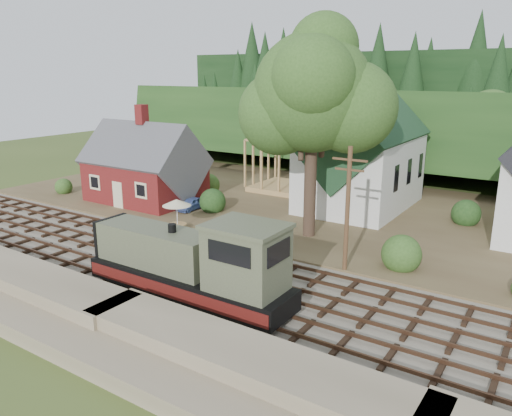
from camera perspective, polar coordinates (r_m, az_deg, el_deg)
The scene contains 16 objects.
ground at distance 31.16m, azimuth -5.91°, elevation -7.82°, with size 140.00×140.00×0.00m, color #384C1E.
embankment at distance 25.84m, azimuth -18.20°, elevation -13.69°, with size 64.00×5.00×1.60m, color #7F7259.
railroad_bed at distance 31.13m, azimuth -5.91°, elevation -7.68°, with size 64.00×11.00×0.16m, color #726B5B.
village_flat at distance 45.68m, azimuth 8.43°, elevation -0.15°, with size 64.00×26.00×0.30m, color brown.
hillside at distance 67.75m, azimuth 17.10°, elevation 4.26°, with size 70.00×28.00×8.00m, color #1E3F19.
ridge at distance 83.04m, azimuth 20.29°, elevation 5.92°, with size 80.00×20.00×12.00m, color black.
depot at distance 48.48m, azimuth -12.57°, elevation 4.27°, with size 10.80×7.41×9.00m.
church at distance 45.37m, azimuth 11.88°, elevation 6.09°, with size 8.40×15.17×13.00m.
timber_frame at distance 51.12m, azimuth 4.36°, elevation 5.21°, with size 8.20×6.20×6.99m.
lattice_tower at distance 55.70m, azimuth 7.58°, elevation 12.96°, with size 3.20×3.20×12.12m.
big_tree at distance 36.03m, azimuth 6.79°, elevation 12.06°, with size 10.90×8.40×14.70m.
telegraph_pole_near at distance 30.58m, azimuth 10.42°, elevation -0.02°, with size 2.20×0.28×8.00m.
locomotive at distance 27.14m, azimuth -7.06°, elevation -6.52°, with size 12.22×3.06×4.88m.
car_blue at distance 44.72m, azimuth -7.42°, elevation 0.48°, with size 1.29×3.19×1.09m, color #556FB6.
car_green at distance 51.94m, azimuth -14.21°, elevation 2.23°, with size 1.18×3.38×1.11m, color #82B17B.
patio_set at distance 38.75m, azimuth -9.05°, elevation 0.47°, with size 2.21×2.21×2.46m.
Camera 1 is at (18.29, -22.08, 12.20)m, focal length 35.00 mm.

